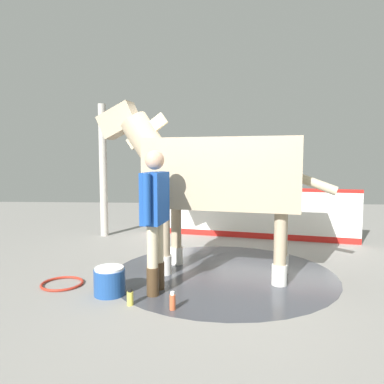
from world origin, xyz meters
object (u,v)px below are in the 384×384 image
(horse, at_px, (216,174))
(handler, at_px, (155,211))
(wash_bucket, at_px, (110,281))
(hose_coil, at_px, (62,284))
(bottle_shampoo, at_px, (130,298))
(bottle_spray, at_px, (173,301))

(horse, distance_m, handler, 1.16)
(wash_bucket, xyz_separation_m, hose_coil, (-0.29, -0.71, -0.15))
(handler, distance_m, bottle_shampoo, 1.04)
(horse, bearing_deg, wash_bucket, 48.35)
(bottle_shampoo, xyz_separation_m, hose_coil, (-0.59, -1.03, -0.07))
(horse, distance_m, bottle_spray, 1.92)
(bottle_spray, distance_m, hose_coil, 1.67)
(wash_bucket, bearing_deg, bottle_shampoo, 46.57)
(handler, xyz_separation_m, wash_bucket, (0.11, -0.54, -0.84))
(handler, height_order, bottle_shampoo, handler)
(wash_bucket, distance_m, bottle_shampoo, 0.44)
(horse, height_order, bottle_shampoo, horse)
(horse, bearing_deg, handler, 60.17)
(wash_bucket, height_order, hose_coil, wash_bucket)
(hose_coil, bearing_deg, handler, 81.81)
(horse, relative_size, handler, 1.94)
(horse, xyz_separation_m, hose_coil, (0.62, -1.99, -1.40))
(bottle_shampoo, relative_size, bottle_spray, 0.92)
(horse, distance_m, bottle_shampoo, 2.04)
(handler, height_order, wash_bucket, handler)
(handler, relative_size, bottle_shampoo, 9.27)
(horse, height_order, hose_coil, horse)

